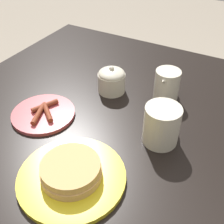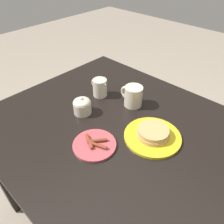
# 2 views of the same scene
# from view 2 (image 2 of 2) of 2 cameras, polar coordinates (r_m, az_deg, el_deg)

# --- Properties ---
(ground_plane) EXTENTS (8.00, 8.00, 0.00)m
(ground_plane) POSITION_cam_2_polar(r_m,az_deg,el_deg) (1.57, 3.76, -26.71)
(ground_plane) COLOR gray
(dining_table) EXTENTS (1.33, 0.96, 0.77)m
(dining_table) POSITION_cam_2_polar(r_m,az_deg,el_deg) (1.02, 5.28, -11.24)
(dining_table) COLOR black
(dining_table) RESTS_ON ground_plane
(pancake_plate) EXTENTS (0.24, 0.24, 0.05)m
(pancake_plate) POSITION_cam_2_polar(r_m,az_deg,el_deg) (0.93, 10.58, -5.82)
(pancake_plate) COLOR gold
(pancake_plate) RESTS_ON dining_table
(side_plate_bacon) EXTENTS (0.18, 0.18, 0.02)m
(side_plate_bacon) POSITION_cam_2_polar(r_m,az_deg,el_deg) (0.89, -4.59, -8.45)
(side_plate_bacon) COLOR #B2474C
(side_plate_bacon) RESTS_ON dining_table
(coffee_mug) EXTENTS (0.12, 0.09, 0.10)m
(coffee_mug) POSITION_cam_2_polar(r_m,az_deg,el_deg) (1.08, 5.46, 4.25)
(coffee_mug) COLOR beige
(coffee_mug) RESTS_ON dining_table
(creamer_pitcher) EXTENTS (0.12, 0.07, 0.10)m
(creamer_pitcher) POSITION_cam_2_polar(r_m,az_deg,el_deg) (1.14, -3.17, 6.48)
(creamer_pitcher) COLOR beige
(creamer_pitcher) RESTS_ON dining_table
(sugar_bowl) EXTENTS (0.08, 0.08, 0.09)m
(sugar_bowl) POSITION_cam_2_polar(r_m,az_deg,el_deg) (1.03, -7.79, 1.65)
(sugar_bowl) COLOR beige
(sugar_bowl) RESTS_ON dining_table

